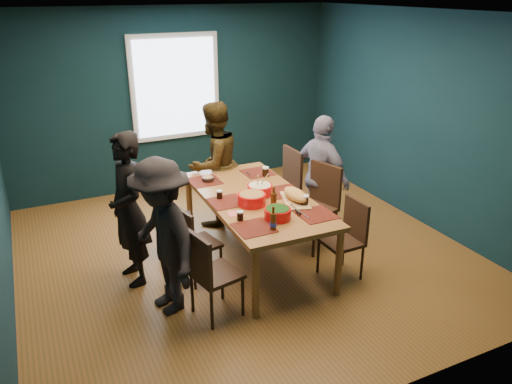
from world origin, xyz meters
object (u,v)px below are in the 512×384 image
(dining_table, at_px, (256,203))
(person_near_left, at_px, (163,238))
(person_right, at_px, (321,176))
(bowl_dumpling, at_px, (260,189))
(bowl_herbs, at_px, (278,213))
(chair_right_near, at_px, (348,233))
(person_far_left, at_px, (129,210))
(chair_right_mid, at_px, (319,199))
(chair_left_far, at_px, (166,213))
(chair_left_near, at_px, (208,269))
(person_back, at_px, (214,165))
(cutting_board, at_px, (295,196))
(bowl_salad, at_px, (252,199))
(chair_left_mid, at_px, (192,239))
(chair_right_far, at_px, (285,181))

(dining_table, relative_size, person_near_left, 1.37)
(person_right, height_order, person_near_left, person_near_left)
(dining_table, height_order, bowl_dumpling, bowl_dumpling)
(person_right, relative_size, bowl_herbs, 5.72)
(chair_right_near, relative_size, person_far_left, 0.53)
(chair_right_mid, bearing_deg, chair_left_far, 145.26)
(dining_table, bearing_deg, chair_left_near, -136.51)
(chair_right_mid, relative_size, person_back, 0.62)
(bowl_dumpling, relative_size, cutting_board, 0.44)
(dining_table, bearing_deg, person_far_left, 172.62)
(chair_right_mid, height_order, cutting_board, chair_right_mid)
(bowl_salad, height_order, bowl_dumpling, bowl_dumpling)
(chair_left_mid, height_order, chair_right_far, chair_right_far)
(chair_left_near, distance_m, bowl_salad, 1.00)
(chair_right_near, bearing_deg, person_back, 112.40)
(chair_left_far, xyz_separation_m, chair_left_mid, (0.08, -0.69, -0.02))
(person_near_left, bearing_deg, person_back, 133.96)
(bowl_herbs, xyz_separation_m, cutting_board, (0.37, 0.30, 0.00))
(chair_left_far, xyz_separation_m, person_right, (1.91, -0.30, 0.25))
(bowl_herbs, bearing_deg, chair_left_far, 124.09)
(chair_right_mid, distance_m, person_back, 1.45)
(chair_left_near, height_order, chair_right_near, chair_left_near)
(cutting_board, bearing_deg, bowl_herbs, -122.98)
(chair_right_mid, bearing_deg, chair_right_near, -114.78)
(person_back, bearing_deg, bowl_herbs, 66.58)
(chair_right_far, height_order, bowl_salad, chair_right_far)
(chair_left_near, distance_m, cutting_board, 1.32)
(cutting_board, bearing_deg, chair_right_mid, 51.72)
(chair_right_far, height_order, bowl_herbs, chair_right_far)
(bowl_salad, xyz_separation_m, bowl_dumpling, (0.20, 0.21, -0.00))
(chair_right_mid, bearing_deg, person_near_left, 176.96)
(person_back, height_order, bowl_herbs, person_back)
(chair_right_mid, height_order, person_right, person_right)
(person_near_left, relative_size, bowl_herbs, 5.79)
(bowl_herbs, bearing_deg, person_right, 39.65)
(chair_left_mid, height_order, person_near_left, person_near_left)
(person_far_left, xyz_separation_m, cutting_board, (1.68, -0.50, 0.04))
(bowl_salad, xyz_separation_m, bowl_herbs, (0.08, -0.43, -0.00))
(bowl_herbs, bearing_deg, chair_left_mid, 145.10)
(bowl_herbs, bearing_deg, bowl_dumpling, 80.07)
(chair_left_near, bearing_deg, person_near_left, 123.51)
(bowl_dumpling, bearing_deg, person_back, 95.55)
(dining_table, relative_size, chair_right_near, 2.46)
(cutting_board, bearing_deg, chair_right_near, -23.97)
(chair_right_mid, xyz_separation_m, cutting_board, (-0.54, -0.36, 0.28))
(person_far_left, xyz_separation_m, bowl_herbs, (1.30, -0.80, 0.04))
(chair_right_near, relative_size, bowl_dumpling, 3.08)
(chair_right_mid, relative_size, person_right, 0.66)
(bowl_salad, distance_m, cutting_board, 0.47)
(chair_left_near, distance_m, chair_right_mid, 1.91)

